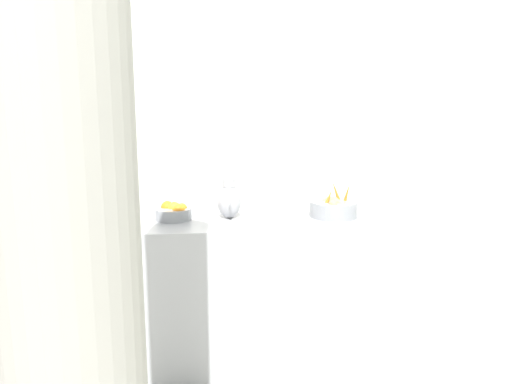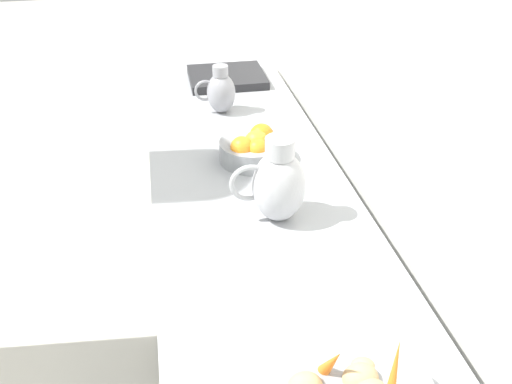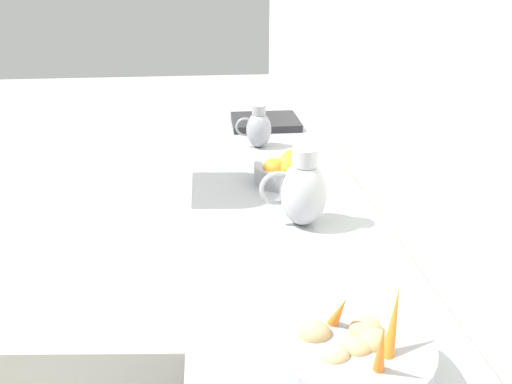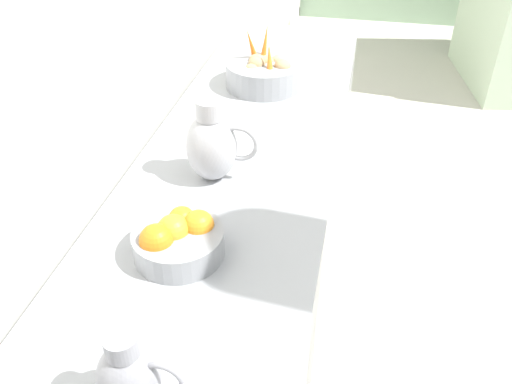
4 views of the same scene
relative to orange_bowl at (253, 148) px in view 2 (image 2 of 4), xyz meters
The scene contains 5 objects.
prep_counter 0.61m from the orange_bowl, 83.45° to the left, with size 0.62×2.84×0.93m, color #9EA0A5.
orange_bowl is the anchor object (origin of this frame).
metal_pitcher_tall 0.35m from the orange_bowl, 90.82° to the left, with size 0.21×0.15×0.25m.
metal_pitcher_short 0.42m from the orange_bowl, 82.65° to the right, with size 0.16×0.11×0.19m.
counter_sink_basin 0.75m from the orange_bowl, 91.36° to the right, with size 0.34×0.30×0.04m, color #232326.
Camera 2 is at (-1.28, 1.08, 1.81)m, focal length 37.12 mm.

